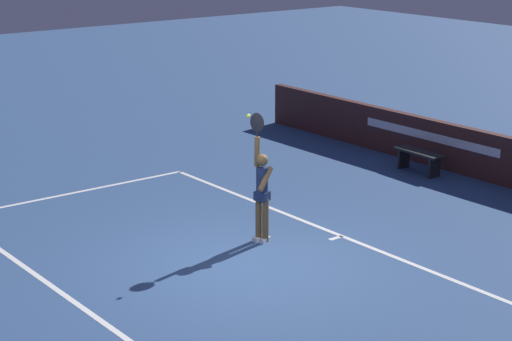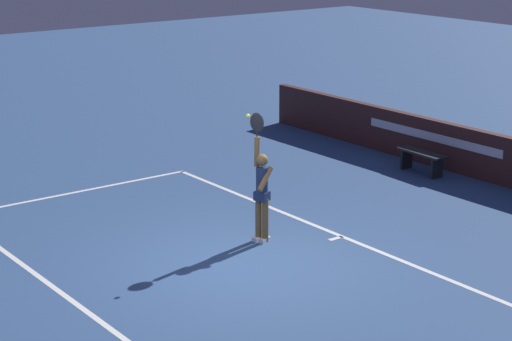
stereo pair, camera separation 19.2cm
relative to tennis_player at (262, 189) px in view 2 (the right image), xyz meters
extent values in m
plane|color=#304F7F|center=(0.70, -0.95, -0.94)|extent=(60.00, 60.00, 0.00)
cube|color=white|center=(0.70, 1.27, -0.94)|extent=(10.55, 0.10, 0.00)
cube|color=white|center=(0.70, -3.81, -0.94)|extent=(10.55, 0.10, 0.00)
cube|color=white|center=(-4.57, -1.27, -0.94)|extent=(0.10, 5.18, 0.00)
cube|color=white|center=(0.70, 1.12, -0.94)|extent=(0.10, 0.30, 0.00)
cube|color=silver|center=(-1.55, 6.01, -0.26)|extent=(3.92, 0.01, 0.19)
cylinder|color=brown|center=(0.07, 0.03, -0.55)|extent=(0.11, 0.11, 0.78)
cylinder|color=brown|center=(-0.06, -0.02, -0.55)|extent=(0.11, 0.11, 0.78)
cube|color=white|center=(0.08, 0.01, -0.90)|extent=(0.17, 0.26, 0.07)
cube|color=white|center=(-0.06, -0.04, -0.90)|extent=(0.17, 0.26, 0.07)
cylinder|color=navy|center=(0.00, 0.01, 0.12)|extent=(0.21, 0.21, 0.56)
cube|color=navy|center=(0.00, 0.01, -0.11)|extent=(0.29, 0.26, 0.16)
sphere|color=brown|center=(0.00, 0.01, 0.53)|extent=(0.21, 0.21, 0.21)
cylinder|color=brown|center=(-0.09, -0.03, 0.66)|extent=(0.12, 0.12, 0.52)
cylinder|color=brown|center=(0.12, -0.02, 0.22)|extent=(0.22, 0.42, 0.38)
ellipsoid|color=black|center=(-0.09, -0.03, 1.17)|extent=(0.28, 0.12, 0.35)
cylinder|color=black|center=(-0.09, -0.03, 0.98)|extent=(0.03, 0.03, 0.18)
sphere|color=#CAE22C|center=(0.03, -0.31, 1.35)|extent=(0.07, 0.07, 0.07)
cube|color=black|center=(-1.29, 5.41, -0.48)|extent=(1.27, 0.43, 0.05)
cube|color=black|center=(-1.76, 5.43, -0.71)|extent=(0.08, 0.32, 0.46)
cube|color=black|center=(-0.81, 5.38, -0.71)|extent=(0.08, 0.32, 0.46)
camera|label=1|loc=(11.89, -9.34, 4.64)|focal=64.35mm
camera|label=2|loc=(12.01, -9.19, 4.64)|focal=64.35mm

